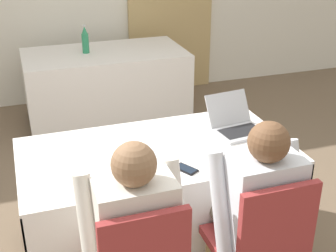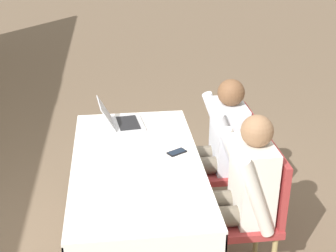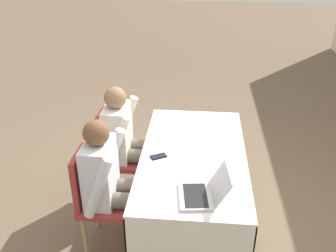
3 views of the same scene
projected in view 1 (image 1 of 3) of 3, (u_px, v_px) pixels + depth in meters
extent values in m
plane|color=brown|center=(158.00, 248.00, 3.15)|extent=(24.00, 24.00, 0.00)
cube|color=white|center=(157.00, 151.00, 2.84)|extent=(1.64, 0.87, 0.02)
cube|color=white|center=(181.00, 236.00, 2.60)|extent=(1.64, 0.01, 0.61)
cube|color=white|center=(139.00, 163.00, 3.34)|extent=(1.64, 0.01, 0.61)
cube|color=white|center=(24.00, 220.00, 2.73)|extent=(0.01, 0.87, 0.61)
cube|color=white|center=(270.00, 174.00, 3.21)|extent=(0.01, 0.87, 0.61)
cylinder|color=#333333|center=(158.00, 241.00, 3.12)|extent=(0.06, 0.06, 0.11)
cube|color=white|center=(104.00, 53.00, 4.79)|extent=(1.64, 0.87, 0.02)
cube|color=white|center=(115.00, 96.00, 4.55)|extent=(1.64, 0.01, 0.61)
cube|color=white|center=(98.00, 70.00, 5.29)|extent=(1.64, 0.01, 0.61)
cube|color=white|center=(26.00, 91.00, 4.68)|extent=(0.01, 0.87, 0.61)
cube|color=white|center=(179.00, 74.00, 5.16)|extent=(0.01, 0.87, 0.61)
cylinder|color=#333333|center=(108.00, 114.00, 5.07)|extent=(0.06, 0.06, 0.11)
cube|color=#B7B7BC|center=(241.00, 132.00, 3.02)|extent=(0.33, 0.26, 0.02)
cube|color=black|center=(241.00, 131.00, 3.02)|extent=(0.29, 0.19, 0.00)
cube|color=#B7B7BC|center=(228.00, 108.00, 3.12)|extent=(0.32, 0.15, 0.20)
cube|color=black|center=(228.00, 108.00, 3.12)|extent=(0.29, 0.13, 0.17)
cube|color=black|center=(186.00, 169.00, 2.61)|extent=(0.12, 0.15, 0.01)
cube|color=#192333|center=(186.00, 168.00, 2.60)|extent=(0.11, 0.13, 0.00)
cube|color=white|center=(213.00, 138.00, 2.97)|extent=(0.25, 0.33, 0.00)
cube|color=white|center=(159.00, 142.00, 2.93)|extent=(0.25, 0.32, 0.00)
cylinder|color=#288456|center=(85.00, 43.00, 4.71)|extent=(0.07, 0.07, 0.20)
cone|color=#288456|center=(84.00, 30.00, 4.65)|extent=(0.06, 0.06, 0.08)
cylinder|color=silver|center=(84.00, 26.00, 4.63)|extent=(0.03, 0.03, 0.01)
cube|color=#9E3333|center=(253.00, 245.00, 2.48)|extent=(0.44, 0.44, 0.05)
cube|color=#9E3333|center=(278.00, 229.00, 2.20)|extent=(0.40, 0.04, 0.45)
cylinder|color=#665B4C|center=(145.00, 238.00, 2.39)|extent=(0.13, 0.42, 0.13)
cylinder|color=#665B4C|center=(111.00, 245.00, 2.34)|extent=(0.13, 0.42, 0.13)
cube|color=silver|center=(136.00, 231.00, 2.13)|extent=(0.36, 0.22, 0.52)
cylinder|color=silver|center=(177.00, 216.00, 2.22)|extent=(0.08, 0.26, 0.54)
cylinder|color=silver|center=(89.00, 234.00, 2.10)|extent=(0.08, 0.26, 0.54)
sphere|color=#8C6647|center=(134.00, 164.00, 1.98)|extent=(0.20, 0.20, 0.20)
cylinder|color=#665B4C|center=(258.00, 214.00, 2.58)|extent=(0.13, 0.42, 0.13)
cylinder|color=#665B4C|center=(228.00, 220.00, 2.53)|extent=(0.13, 0.42, 0.13)
cylinder|color=#665B4C|center=(239.00, 239.00, 2.86)|extent=(0.10, 0.10, 0.48)
cylinder|color=#665B4C|center=(212.00, 245.00, 2.81)|extent=(0.10, 0.10, 0.48)
cube|color=silver|center=(262.00, 205.00, 2.32)|extent=(0.36, 0.22, 0.52)
cylinder|color=silver|center=(295.00, 192.00, 2.41)|extent=(0.08, 0.26, 0.54)
cylinder|color=silver|center=(220.00, 207.00, 2.28)|extent=(0.08, 0.26, 0.54)
sphere|color=brown|center=(269.00, 142.00, 2.17)|extent=(0.20, 0.20, 0.20)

